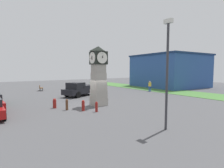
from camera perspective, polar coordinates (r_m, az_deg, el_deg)
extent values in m
plane|color=#4C4C4F|center=(17.34, -6.18, -7.01)|extent=(86.88, 86.88, 0.00)
cube|color=#A09B90|center=(17.28, -4.36, -5.67)|extent=(1.33, 1.33, 0.80)
cube|color=#9C978D|center=(17.16, -4.37, -3.04)|extent=(1.27, 1.27, 0.80)
cube|color=#A09B91|center=(17.07, -4.39, -0.38)|extent=(1.21, 1.21, 0.80)
cube|color=#A09B91|center=(17.02, -4.41, 2.31)|extent=(1.14, 1.14, 0.80)
cube|color=#9E998F|center=(17.00, -4.43, 5.01)|extent=(1.08, 1.08, 0.80)
cube|color=black|center=(17.04, -4.45, 8.45)|extent=(1.32, 1.32, 1.24)
cylinder|color=white|center=(17.40, -2.50, 8.38)|extent=(1.08, 0.04, 1.08)
cube|color=black|center=(17.42, -2.40, 8.38)|extent=(0.06, 0.20, 0.20)
cube|color=black|center=(17.42, -2.40, 8.38)|extent=(0.04, 0.35, 0.28)
cylinder|color=white|center=(16.70, -6.48, 8.51)|extent=(1.08, 0.04, 1.08)
cube|color=black|center=(16.69, -6.58, 8.51)|extent=(0.06, 0.24, 0.15)
cube|color=black|center=(16.69, -6.58, 8.51)|extent=(0.04, 0.05, 0.41)
cylinder|color=white|center=(16.46, -3.22, 8.59)|extent=(0.04, 1.08, 1.08)
cube|color=black|center=(16.43, -3.16, 8.60)|extent=(0.25, 0.06, 0.09)
cube|color=black|center=(16.43, -3.16, 8.60)|extent=(0.26, 0.04, 0.36)
cylinder|color=white|center=(17.63, -5.59, 8.32)|extent=(0.04, 1.08, 1.08)
cube|color=black|center=(17.66, -5.65, 8.31)|extent=(0.18, 0.06, 0.22)
cube|color=black|center=(17.66, -5.65, 8.31)|extent=(0.40, 0.04, 0.14)
pyramid|color=black|center=(17.12, -4.47, 11.37)|extent=(1.39, 1.39, 0.50)
cylinder|color=maroon|center=(14.72, -5.09, -7.65)|extent=(0.22, 0.22, 0.73)
sphere|color=maroon|center=(14.64, -5.11, -6.14)|extent=(0.20, 0.20, 0.20)
cylinder|color=maroon|center=(15.20, -9.39, -7.23)|extent=(0.26, 0.26, 0.77)
sphere|color=maroon|center=(15.12, -9.41, -5.66)|extent=(0.23, 0.23, 0.23)
cylinder|color=brown|center=(15.78, -14.53, -6.76)|extent=(0.22, 0.22, 0.83)
sphere|color=brown|center=(15.70, -14.56, -5.16)|extent=(0.20, 0.20, 0.20)
cylinder|color=maroon|center=(16.88, -18.24, -6.32)|extent=(0.31, 0.31, 0.70)
sphere|color=maroon|center=(16.81, -18.27, -4.99)|extent=(0.28, 0.28, 0.28)
cylinder|color=black|center=(19.82, -32.55, -5.30)|extent=(0.65, 0.24, 0.64)
cylinder|color=black|center=(16.96, -31.75, -6.85)|extent=(0.65, 0.27, 0.64)
cylinder|color=black|center=(19.36, -32.73, -5.53)|extent=(0.65, 0.27, 0.64)
cylinder|color=black|center=(14.30, -31.73, -8.91)|extent=(0.65, 0.25, 0.64)
cylinder|color=black|center=(16.77, -32.62, -7.02)|extent=(0.65, 0.25, 0.64)
cube|color=black|center=(23.77, -10.39, -2.16)|extent=(3.82, 5.27, 0.70)
cube|color=black|center=(23.06, -11.81, -0.52)|extent=(2.43, 2.33, 0.80)
cube|color=black|center=(24.46, -8.91, -0.70)|extent=(2.92, 3.26, 0.36)
cylinder|color=black|center=(22.10, -11.01, -3.47)|extent=(0.58, 0.84, 0.80)
cylinder|color=black|center=(23.40, -14.49, -3.08)|extent=(0.58, 0.84, 0.80)
cylinder|color=black|center=(24.34, -6.43, -2.67)|extent=(0.58, 0.84, 0.80)
cylinder|color=black|center=(25.53, -9.83, -2.36)|extent=(0.58, 0.84, 0.80)
cube|color=brown|center=(31.50, -22.09, -1.22)|extent=(1.68, 0.90, 0.08)
cube|color=brown|center=(31.49, -22.56, -0.78)|extent=(1.56, 0.48, 0.40)
cylinder|color=#262628|center=(30.88, -21.75, -1.74)|extent=(0.06, 0.06, 0.45)
cylinder|color=#262628|center=(32.16, -21.68, -1.49)|extent=(0.06, 0.06, 0.45)
cylinder|color=#262628|center=(30.90, -22.49, -1.76)|extent=(0.06, 0.06, 0.45)
cylinder|color=#262628|center=(32.17, -22.39, -1.51)|extent=(0.06, 0.06, 0.45)
cylinder|color=#264CA5|center=(28.61, 12.03, -1.60)|extent=(0.14, 0.14, 0.84)
cylinder|color=#264CA5|center=(28.70, 12.39, -1.59)|extent=(0.14, 0.14, 0.84)
cube|color=gold|center=(28.58, 12.24, -0.14)|extent=(0.37, 0.46, 0.63)
sphere|color=tan|center=(28.55, 12.25, 0.71)|extent=(0.23, 0.23, 0.23)
cylinder|color=#333338|center=(10.52, 17.51, 1.99)|extent=(0.14, 0.14, 6.10)
cube|color=silver|center=(10.86, 17.95, 18.95)|extent=(0.50, 0.24, 0.24)
cube|color=#2D5193|center=(38.17, 18.11, 3.89)|extent=(12.92, 12.17, 6.25)
cube|color=navy|center=(38.28, 18.23, 8.80)|extent=(13.30, 12.54, 0.30)
cube|color=#477A38|center=(28.53, 23.13, -2.70)|extent=(52.13, 5.63, 0.04)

